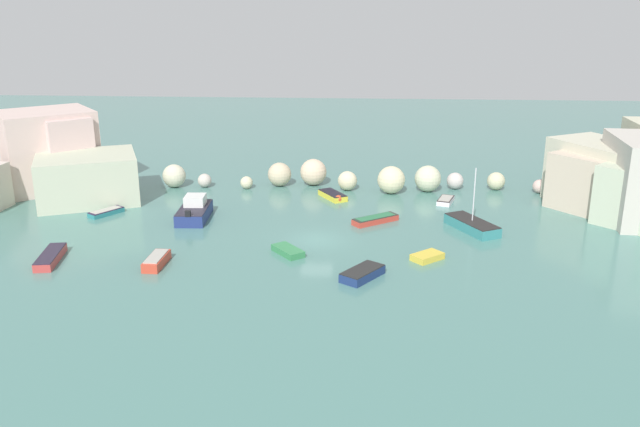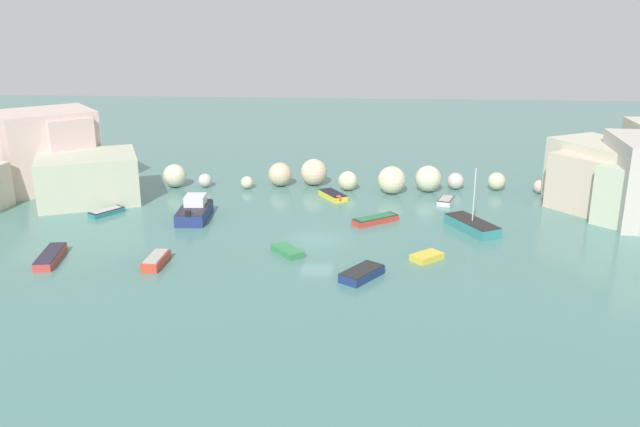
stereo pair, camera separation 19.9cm
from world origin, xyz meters
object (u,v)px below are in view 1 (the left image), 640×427
at_px(moored_boat_1, 106,212).
at_px(moored_boat_2, 362,273).
at_px(moored_boat_5, 427,257).
at_px(moored_boat_6, 194,211).
at_px(moored_boat_10, 288,251).
at_px(moored_boat_3, 156,261).
at_px(channel_buoy, 338,199).
at_px(moored_boat_9, 446,200).
at_px(moored_boat_0, 472,225).
at_px(moored_boat_8, 50,257).
at_px(moored_boat_4, 375,219).
at_px(moored_boat_7, 333,195).

relative_size(moored_boat_1, moored_boat_2, 0.88).
xyz_separation_m(moored_boat_2, moored_boat_5, (4.67, 3.65, -0.09)).
xyz_separation_m(moored_boat_6, moored_boat_10, (8.96, -7.86, -0.46)).
relative_size(moored_boat_2, moored_boat_3, 1.12).
height_order(channel_buoy, moored_boat_3, moored_boat_3).
relative_size(moored_boat_1, moored_boat_9, 1.14).
bearing_deg(moored_boat_1, channel_buoy, -41.62).
bearing_deg(channel_buoy, moored_boat_1, -165.79).
bearing_deg(moored_boat_2, moored_boat_5, 163.24).
relative_size(channel_buoy, moored_boat_2, 0.19).
bearing_deg(moored_boat_6, moored_boat_0, -96.43).
bearing_deg(moored_boat_8, moored_boat_6, -46.72).
height_order(moored_boat_1, moored_boat_9, moored_boat_9).
distance_m(moored_boat_3, moored_boat_10, 9.48).
height_order(channel_buoy, moored_boat_4, channel_buoy).
bearing_deg(channel_buoy, moored_boat_7, 114.82).
relative_size(moored_boat_0, moored_boat_1, 1.73).
distance_m(moored_boat_4, moored_boat_9, 9.04).
xyz_separation_m(moored_boat_1, moored_boat_10, (16.97, -8.41, -0.01)).
relative_size(channel_buoy, moored_boat_0, 0.12).
height_order(channel_buoy, moored_boat_5, channel_buoy).
xyz_separation_m(channel_buoy, moored_boat_1, (-20.18, -5.11, -0.10)).
bearing_deg(moored_boat_7, moored_boat_10, -41.27).
relative_size(moored_boat_2, moored_boat_9, 1.29).
bearing_deg(channel_buoy, moored_boat_3, -126.77).
height_order(moored_boat_8, moored_boat_9, moored_boat_8).
relative_size(moored_boat_3, moored_boat_4, 0.80).
bearing_deg(moored_boat_3, moored_boat_9, 128.74).
bearing_deg(moored_boat_6, moored_boat_8, 140.15).
bearing_deg(channel_buoy, moored_boat_4, -59.82).
height_order(moored_boat_0, moored_boat_4, moored_boat_0).
distance_m(moored_boat_4, moored_boat_8, 25.62).
bearing_deg(moored_boat_4, moored_boat_5, 77.40).
relative_size(moored_boat_0, moored_boat_4, 1.36).
relative_size(moored_boat_2, moored_boat_4, 0.89).
xyz_separation_m(moored_boat_4, moored_boat_9, (6.58, 6.20, -0.03)).
xyz_separation_m(moored_boat_0, moored_boat_2, (-8.87, -10.48, -0.11)).
distance_m(moored_boat_0, moored_boat_5, 8.03).
bearing_deg(moored_boat_7, moored_boat_3, -64.67).
relative_size(channel_buoy, moored_boat_7, 0.19).
bearing_deg(moored_boat_0, moored_boat_4, 51.17).
xyz_separation_m(moored_boat_7, moored_boat_10, (-2.60, -14.82, -0.05)).
height_order(moored_boat_6, moored_boat_10, moored_boat_6).
xyz_separation_m(moored_boat_2, moored_boat_9, (7.60, 18.12, -0.07)).
height_order(moored_boat_0, moored_boat_7, moored_boat_0).
height_order(moored_boat_1, moored_boat_8, moored_boat_8).
bearing_deg(moored_boat_4, moored_boat_1, -37.98).
bearing_deg(moored_boat_5, moored_boat_7, 75.48).
height_order(moored_boat_2, moored_boat_6, moored_boat_6).
bearing_deg(channel_buoy, moored_boat_2, -82.51).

